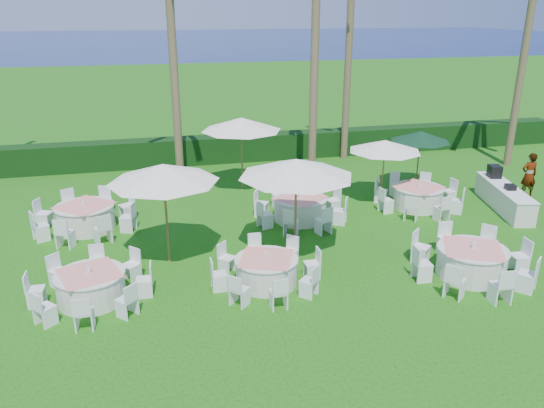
{
  "coord_description": "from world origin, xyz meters",
  "views": [
    {
      "loc": [
        -3.59,
        -11.82,
        6.72
      ],
      "look_at": [
        -0.17,
        2.43,
        1.3
      ],
      "focal_mm": 35.0,
      "sensor_mm": 36.0,
      "label": 1
    }
  ],
  "objects_px": {
    "banquet_table_b": "(266,270)",
    "umbrella_a": "(163,173)",
    "banquet_table_d": "(86,216)",
    "banquet_table_e": "(300,208)",
    "buffet_table": "(504,196)",
    "banquet_table_f": "(418,197)",
    "umbrella_d": "(385,146)",
    "umbrella_c": "(241,124)",
    "staff_person": "(529,175)",
    "banquet_table_c": "(471,261)",
    "umbrella_green": "(421,136)",
    "umbrella_b": "(296,168)",
    "banquet_table_a": "(91,286)"
  },
  "relations": [
    {
      "from": "banquet_table_a",
      "to": "umbrella_b",
      "type": "relative_size",
      "value": 0.91
    },
    {
      "from": "banquet_table_c",
      "to": "buffet_table",
      "type": "bearing_deg",
      "value": 46.52
    },
    {
      "from": "banquet_table_a",
      "to": "banquet_table_d",
      "type": "distance_m",
      "value": 4.75
    },
    {
      "from": "banquet_table_c",
      "to": "staff_person",
      "type": "xyz_separation_m",
      "value": [
        5.69,
        5.13,
        0.43
      ]
    },
    {
      "from": "banquet_table_d",
      "to": "umbrella_green",
      "type": "bearing_deg",
      "value": 5.85
    },
    {
      "from": "banquet_table_e",
      "to": "umbrella_green",
      "type": "relative_size",
      "value": 1.35
    },
    {
      "from": "banquet_table_b",
      "to": "banquet_table_c",
      "type": "height_order",
      "value": "banquet_table_c"
    },
    {
      "from": "banquet_table_b",
      "to": "umbrella_d",
      "type": "xyz_separation_m",
      "value": [
        5.53,
        5.09,
        1.73
      ]
    },
    {
      "from": "umbrella_a",
      "to": "staff_person",
      "type": "relative_size",
      "value": 1.75
    },
    {
      "from": "umbrella_d",
      "to": "buffet_table",
      "type": "relative_size",
      "value": 0.71
    },
    {
      "from": "banquet_table_a",
      "to": "umbrella_green",
      "type": "bearing_deg",
      "value": 26.83
    },
    {
      "from": "staff_person",
      "to": "umbrella_b",
      "type": "bearing_deg",
      "value": 20.28
    },
    {
      "from": "banquet_table_f",
      "to": "umbrella_a",
      "type": "distance_m",
      "value": 9.46
    },
    {
      "from": "umbrella_a",
      "to": "umbrella_c",
      "type": "bearing_deg",
      "value": 61.31
    },
    {
      "from": "umbrella_c",
      "to": "umbrella_green",
      "type": "distance_m",
      "value": 6.89
    },
    {
      "from": "banquet_table_b",
      "to": "umbrella_c",
      "type": "relative_size",
      "value": 0.93
    },
    {
      "from": "banquet_table_d",
      "to": "banquet_table_f",
      "type": "xyz_separation_m",
      "value": [
        11.38,
        -0.69,
        -0.02
      ]
    },
    {
      "from": "umbrella_a",
      "to": "buffet_table",
      "type": "relative_size",
      "value": 0.81
    },
    {
      "from": "banquet_table_a",
      "to": "umbrella_green",
      "type": "height_order",
      "value": "umbrella_green"
    },
    {
      "from": "banquet_table_a",
      "to": "banquet_table_b",
      "type": "distance_m",
      "value": 4.34
    },
    {
      "from": "umbrella_c",
      "to": "umbrella_green",
      "type": "relative_size",
      "value": 1.33
    },
    {
      "from": "banquet_table_b",
      "to": "buffet_table",
      "type": "bearing_deg",
      "value": 19.87
    },
    {
      "from": "banquet_table_a",
      "to": "banquet_table_c",
      "type": "relative_size",
      "value": 0.91
    },
    {
      "from": "banquet_table_e",
      "to": "banquet_table_d",
      "type": "bearing_deg",
      "value": 173.13
    },
    {
      "from": "banquet_table_b",
      "to": "umbrella_a",
      "type": "bearing_deg",
      "value": 141.47
    },
    {
      "from": "banquet_table_a",
      "to": "buffet_table",
      "type": "height_order",
      "value": "buffet_table"
    },
    {
      "from": "buffet_table",
      "to": "banquet_table_c",
      "type": "bearing_deg",
      "value": -133.48
    },
    {
      "from": "banquet_table_c",
      "to": "banquet_table_d",
      "type": "distance_m",
      "value": 11.74
    },
    {
      "from": "umbrella_d",
      "to": "staff_person",
      "type": "xyz_separation_m",
      "value": [
        5.55,
        -0.81,
        -1.26
      ]
    },
    {
      "from": "umbrella_b",
      "to": "umbrella_d",
      "type": "bearing_deg",
      "value": 39.55
    },
    {
      "from": "umbrella_a",
      "to": "staff_person",
      "type": "distance_m",
      "value": 13.78
    },
    {
      "from": "banquet_table_b",
      "to": "umbrella_green",
      "type": "relative_size",
      "value": 1.24
    },
    {
      "from": "banquet_table_a",
      "to": "banquet_table_c",
      "type": "height_order",
      "value": "banquet_table_c"
    },
    {
      "from": "staff_person",
      "to": "banquet_table_d",
      "type": "bearing_deg",
      "value": 2.45
    },
    {
      "from": "banquet_table_d",
      "to": "umbrella_a",
      "type": "relative_size",
      "value": 1.07
    },
    {
      "from": "staff_person",
      "to": "banquet_table_c",
      "type": "bearing_deg",
      "value": 46.73
    },
    {
      "from": "banquet_table_c",
      "to": "umbrella_green",
      "type": "height_order",
      "value": "umbrella_green"
    },
    {
      "from": "buffet_table",
      "to": "staff_person",
      "type": "distance_m",
      "value": 1.9
    },
    {
      "from": "banquet_table_d",
      "to": "umbrella_d",
      "type": "distance_m",
      "value": 10.51
    },
    {
      "from": "banquet_table_b",
      "to": "banquet_table_d",
      "type": "height_order",
      "value": "banquet_table_d"
    },
    {
      "from": "banquet_table_f",
      "to": "buffet_table",
      "type": "height_order",
      "value": "buffet_table"
    },
    {
      "from": "banquet_table_d",
      "to": "staff_person",
      "type": "distance_m",
      "value": 15.95
    },
    {
      "from": "banquet_table_c",
      "to": "umbrella_b",
      "type": "relative_size",
      "value": 0.99
    },
    {
      "from": "umbrella_a",
      "to": "umbrella_b",
      "type": "height_order",
      "value": "umbrella_b"
    },
    {
      "from": "banquet_table_e",
      "to": "banquet_table_f",
      "type": "bearing_deg",
      "value": 1.89
    },
    {
      "from": "banquet_table_f",
      "to": "umbrella_d",
      "type": "distance_m",
      "value": 2.17
    },
    {
      "from": "banquet_table_b",
      "to": "umbrella_a",
      "type": "height_order",
      "value": "umbrella_a"
    },
    {
      "from": "banquet_table_a",
      "to": "umbrella_b",
      "type": "distance_m",
      "value": 6.11
    },
    {
      "from": "banquet_table_d",
      "to": "banquet_table_e",
      "type": "xyz_separation_m",
      "value": [
        6.95,
        -0.84,
        -0.02
      ]
    },
    {
      "from": "banquet_table_e",
      "to": "banquet_table_f",
      "type": "distance_m",
      "value": 4.44
    }
  ]
}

